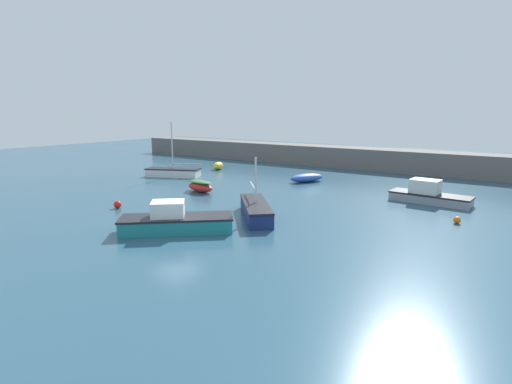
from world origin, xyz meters
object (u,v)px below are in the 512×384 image
Objects in this scene: motorboat_with_cabin at (175,221)px; cabin_cruiser_white at (428,195)px; rowboat_with_red_cover at (200,186)px; sailboat_tall_mast at (173,172)px; mooring_buoy_orange at (457,220)px; rowboat_blue_near at (307,178)px; mooring_buoy_red at (118,205)px; fishing_dinghy_green at (218,166)px; sailboat_twin_hulled at (256,210)px.

cabin_cruiser_white is at bearing 15.88° from motorboat_with_cabin.
rowboat_with_red_cover is 0.48× the size of motorboat_with_cabin.
sailboat_tall_mast reaches higher than mooring_buoy_orange.
motorboat_with_cabin is 1.62× the size of rowboat_blue_near.
rowboat_blue_near is 7.12× the size of mooring_buoy_red.
cabin_cruiser_white reaches higher than mooring_buoy_orange.
mooring_buoy_red is (-7.20, 1.58, -0.32)m from motorboat_with_cabin.
fishing_dinghy_green is 12.24m from rowboat_blue_near.
sailboat_tall_mast is 13.62m from rowboat_blue_near.
sailboat_twin_hulled reaches higher than cabin_cruiser_white.
mooring_buoy_orange is (26.68, -2.75, -0.24)m from sailboat_tall_mast.
cabin_cruiser_white is 1.97× the size of rowboat_with_red_cover.
rowboat_blue_near is 15.92m from mooring_buoy_orange.
sailboat_twin_hulled reaches higher than fishing_dinghy_green.
sailboat_tall_mast reaches higher than rowboat_with_red_cover.
cabin_cruiser_white is 13.54× the size of mooring_buoy_orange.
sailboat_tall_mast is at bearing 95.19° from motorboat_with_cabin.
fishing_dinghy_green is (-23.48, 4.34, -0.17)m from cabin_cruiser_white.
motorboat_with_cabin reaches higher than rowboat_with_red_cover.
rowboat_blue_near is at bearing 69.71° from rowboat_with_red_cover.
sailboat_tall_mast is 13.57m from mooring_buoy_red.
mooring_buoy_red is at bearing 126.70° from motorboat_with_cabin.
cabin_cruiser_white is at bearing 38.78° from mooring_buoy_red.
mooring_buoy_red is (-6.01, -16.69, -0.13)m from rowboat_blue_near.
sailboat_twin_hulled is 13.71m from rowboat_blue_near.
rowboat_blue_near is (-3.25, 13.32, -0.11)m from sailboat_twin_hulled.
sailboat_twin_hulled is 1.42× the size of rowboat_blue_near.
motorboat_with_cabin is (-10.16, -15.53, -0.01)m from cabin_cruiser_white.
rowboat_blue_near is at bearing 171.52° from cabin_cruiser_white.
sailboat_tall_mast reaches higher than sailboat_twin_hulled.
fishing_dinghy_green is 6.52m from sailboat_tall_mast.
sailboat_twin_hulled is 12.13m from mooring_buoy_orange.
rowboat_with_red_cover is at bearing 83.27° from mooring_buoy_red.
fishing_dinghy_green is at bearing -175.46° from sailboat_twin_hulled.
rowboat_blue_near is at bearing 59.74° from fishing_dinghy_green.
sailboat_twin_hulled is at bearing -136.97° from rowboat_blue_near.
mooring_buoy_red is 1.23× the size of mooring_buoy_orange.
sailboat_tall_mast reaches higher than mooring_buoy_red.
rowboat_with_red_cover is 10.53m from rowboat_blue_near.
rowboat_with_red_cover is 11.05m from motorboat_with_cabin.
rowboat_blue_near is 17.74m from mooring_buoy_red.
fishing_dinghy_green is 27.69m from mooring_buoy_orange.
sailboat_twin_hulled reaches higher than motorboat_with_cabin.
motorboat_with_cabin is at bearing -140.28° from mooring_buoy_orange.
cabin_cruiser_white is 22.27m from mooring_buoy_red.
sailboat_tall_mast is at bearing -159.15° from sailboat_twin_hulled.
motorboat_with_cabin reaches higher than fishing_dinghy_green.
mooring_buoy_red is at bearing -155.66° from mooring_buoy_orange.
sailboat_tall_mast is (-7.59, 4.30, -0.02)m from rowboat_with_red_cover.
fishing_dinghy_green is at bearing 111.79° from rowboat_blue_near.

